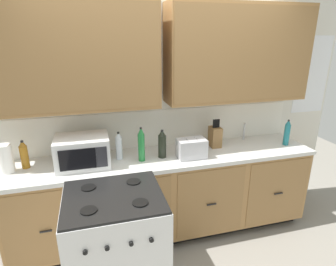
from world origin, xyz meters
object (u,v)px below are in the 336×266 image
toaster (191,148)px  bottle_green (141,145)px  stove_range (117,246)px  bottle_amber (24,155)px  bottle_dark (162,144)px  bottle_clear (119,146)px  microwave (83,151)px  paper_towel_roll (6,159)px  bottle_teal (287,133)px  knife_block (215,136)px

toaster → bottle_green: (-0.49, 0.05, 0.07)m
stove_range → bottle_amber: bottle_amber is taller
bottle_amber → bottle_dark: bottle_dark is taller
bottle_clear → bottle_dark: 0.42m
microwave → paper_towel_roll: size_ratio=1.85×
bottle_teal → knife_block: bearing=168.6°
bottle_teal → bottle_dark: size_ratio=1.01×
paper_towel_roll → bottle_amber: bottle_amber is taller
toaster → bottle_teal: bearing=2.5°
microwave → toaster: size_ratio=1.71×
stove_range → knife_block: knife_block is taller
bottle_green → bottle_teal: size_ratio=1.18×
stove_range → bottle_green: bottle_green is taller
stove_range → bottle_clear: 0.91m
bottle_teal → bottle_dark: bearing=178.6°
bottle_teal → bottle_green: bearing=179.8°
knife_block → bottle_amber: 1.89m
bottle_green → knife_block: bearing=10.4°
knife_block → bottle_clear: bearing=-177.0°
toaster → bottle_green: bottle_green is taller
bottle_clear → bottle_amber: (-0.85, 0.03, -0.01)m
knife_block → bottle_green: bottle_green is taller
bottle_green → paper_towel_roll: bearing=176.5°
toaster → bottle_teal: size_ratio=0.97×
knife_block → paper_towel_roll: size_ratio=1.19×
microwave → toaster: bearing=-5.5°
knife_block → bottle_clear: (-1.04, -0.05, 0.02)m
knife_block → bottle_clear: 1.04m
bottle_clear → bottle_teal: bearing=-3.3°
bottle_amber → bottle_teal: size_ratio=0.92×
knife_block → paper_towel_roll: 2.03m
knife_block → stove_range: bearing=-147.9°
toaster → bottle_clear: (-0.69, 0.15, 0.04)m
stove_range → bottle_green: size_ratio=2.80×
paper_towel_roll → bottle_clear: bearing=1.5°
bottle_amber → bottle_teal: bearing=-2.9°
stove_range → bottle_dark: (0.54, 0.60, 0.60)m
microwave → stove_range: bearing=-70.9°
bottle_teal → paper_towel_roll: bearing=178.4°
bottle_amber → bottle_teal: bottle_teal is taller
stove_range → bottle_teal: size_ratio=3.30×
toaster → stove_range: bearing=-147.4°
stove_range → toaster: bearing=32.6°
stove_range → paper_towel_roll: (-0.86, 0.65, 0.59)m
toaster → bottle_dark: size_ratio=0.98×
bottle_teal → bottle_dark: (-1.41, 0.03, -0.00)m
bottle_green → bottle_teal: 1.62m
toaster → bottle_dark: bearing=163.6°
microwave → bottle_green: size_ratio=1.42×
paper_towel_roll → bottle_teal: bottle_teal is taller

